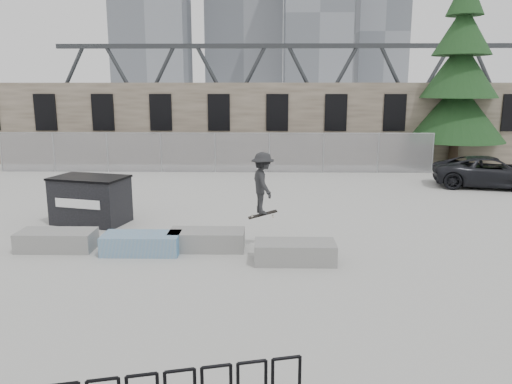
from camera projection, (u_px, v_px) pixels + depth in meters
ground at (169, 251)px, 13.28m from camera, size 120.00×120.00×0.00m
stone_wall at (221, 123)px, 28.70m from camera, size 36.00×2.58×4.50m
chainlink_fence at (215, 152)px, 25.29m from camera, size 22.06×0.06×2.02m
planter_far_left at (57, 239)px, 13.32m from camera, size 2.00×0.90×0.52m
planter_center_left at (142, 243)px, 13.05m from camera, size 2.00×0.90×0.52m
planter_center_right at (207, 239)px, 13.36m from camera, size 2.00×0.90×0.52m
planter_offset at (295, 251)px, 12.37m from camera, size 2.00×0.90×0.52m
dumpster at (91, 200)px, 15.87m from camera, size 2.56×1.92×1.50m
spruce_tree at (459, 80)px, 26.49m from camera, size 5.14×5.14×11.50m
skyline_towers at (248, 3)px, 100.77m from camera, size 58.00×28.00×48.00m
truss_bridge at (322, 88)px, 66.04m from camera, size 70.00×3.00×9.80m
suv at (491, 172)px, 21.56m from camera, size 5.15×3.18×1.33m
skateboarder at (263, 183)px, 13.33m from camera, size 0.90×1.21×1.80m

